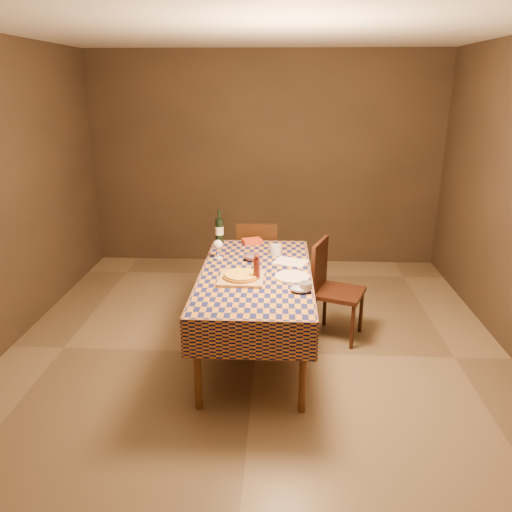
# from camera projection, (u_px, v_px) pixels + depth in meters

# --- Properties ---
(room) EXTENTS (5.00, 5.10, 2.70)m
(room) POSITION_uv_depth(u_px,v_px,m) (256.00, 206.00, 4.04)
(room) COLOR brown
(room) RESTS_ON ground
(dining_table) EXTENTS (0.94, 1.84, 0.77)m
(dining_table) POSITION_uv_depth(u_px,v_px,m) (256.00, 281.00, 4.25)
(dining_table) COLOR brown
(dining_table) RESTS_ON ground
(cutting_board) EXTENTS (0.38, 0.38, 0.02)m
(cutting_board) POSITION_uv_depth(u_px,v_px,m) (241.00, 278.00, 4.06)
(cutting_board) COLOR tan
(cutting_board) RESTS_ON dining_table
(pizza) EXTENTS (0.34, 0.34, 0.03)m
(pizza) POSITION_uv_depth(u_px,v_px,m) (241.00, 275.00, 4.05)
(pizza) COLOR #9E641A
(pizza) RESTS_ON cutting_board
(pepper_mill) EXTENTS (0.07, 0.07, 0.23)m
(pepper_mill) POSITION_uv_depth(u_px,v_px,m) (257.00, 269.00, 4.00)
(pepper_mill) COLOR #4E1612
(pepper_mill) RESTS_ON dining_table
(bowl) EXTENTS (0.14, 0.14, 0.05)m
(bowl) POSITION_uv_depth(u_px,v_px,m) (252.00, 258.00, 4.51)
(bowl) COLOR #5C444D
(bowl) RESTS_ON dining_table
(wine_glass) EXTENTS (0.09, 0.09, 0.17)m
(wine_glass) POSITION_uv_depth(u_px,v_px,m) (218.00, 245.00, 4.54)
(wine_glass) COLOR white
(wine_glass) RESTS_ON dining_table
(wine_bottle) EXTENTS (0.10, 0.10, 0.33)m
(wine_bottle) POSITION_uv_depth(u_px,v_px,m) (219.00, 230.00, 5.01)
(wine_bottle) COLOR black
(wine_bottle) RESTS_ON dining_table
(deli_tub) EXTENTS (0.13, 0.13, 0.09)m
(deli_tub) POSITION_uv_depth(u_px,v_px,m) (276.00, 250.00, 4.65)
(deli_tub) COLOR #B9BDC0
(deli_tub) RESTS_ON dining_table
(takeout_container) EXTENTS (0.22, 0.19, 0.05)m
(takeout_container) POSITION_uv_depth(u_px,v_px,m) (252.00, 241.00, 4.99)
(takeout_container) COLOR #C73E1A
(takeout_container) RESTS_ON dining_table
(white_plate) EXTENTS (0.34, 0.34, 0.02)m
(white_plate) POSITION_uv_depth(u_px,v_px,m) (292.00, 277.00, 4.11)
(white_plate) COLOR white
(white_plate) RESTS_ON dining_table
(tumbler) EXTENTS (0.10, 0.10, 0.08)m
(tumbler) POSITION_uv_depth(u_px,v_px,m) (305.00, 287.00, 3.81)
(tumbler) COLOR silver
(tumbler) RESTS_ON dining_table
(flour_patch) EXTENTS (0.34, 0.30, 0.00)m
(flour_patch) POSITION_uv_depth(u_px,v_px,m) (291.00, 262.00, 4.48)
(flour_patch) COLOR white
(flour_patch) RESTS_ON dining_table
(flour_bag) EXTENTS (0.19, 0.16, 0.05)m
(flour_bag) POSITION_uv_depth(u_px,v_px,m) (301.00, 289.00, 3.82)
(flour_bag) COLOR #A1B0CE
(flour_bag) RESTS_ON dining_table
(chair_far) EXTENTS (0.43, 0.44, 0.93)m
(chair_far) POSITION_uv_depth(u_px,v_px,m) (257.00, 258.00, 5.33)
(chair_far) COLOR black
(chair_far) RESTS_ON ground
(chair_right) EXTENTS (0.55, 0.54, 0.93)m
(chair_right) POSITION_uv_depth(u_px,v_px,m) (331.00, 284.00, 4.63)
(chair_right) COLOR black
(chair_right) RESTS_ON ground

